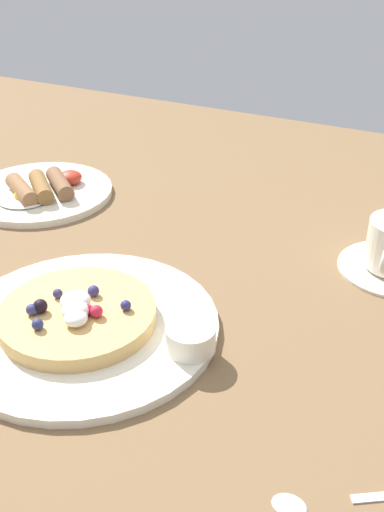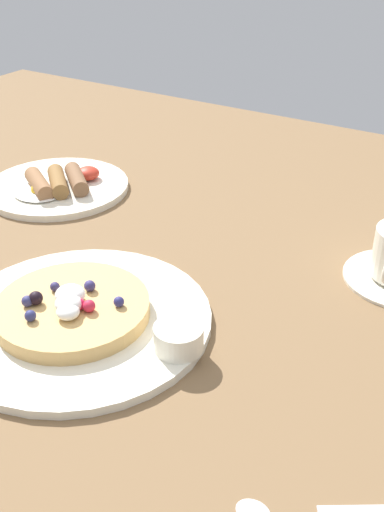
{
  "view_description": "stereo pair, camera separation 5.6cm",
  "coord_description": "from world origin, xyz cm",
  "px_view_note": "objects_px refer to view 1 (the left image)",
  "views": [
    {
      "loc": [
        32.37,
        -57.07,
        41.22
      ],
      "look_at": [
        4.28,
        -1.05,
        4.0
      ],
      "focal_mm": 43.07,
      "sensor_mm": 36.0,
      "label": 1
    },
    {
      "loc": [
        37.3,
        -54.31,
        41.22
      ],
      "look_at": [
        4.28,
        -1.05,
        4.0
      ],
      "focal_mm": 43.07,
      "sensor_mm": 36.0,
      "label": 2
    }
  ],
  "objects_px": {
    "syrup_ramekin": "(191,338)",
    "teaspoon": "(338,499)",
    "breakfast_plate": "(40,192)",
    "pancake_plate": "(85,325)"
  },
  "relations": [
    {
      "from": "syrup_ramekin",
      "to": "breakfast_plate",
      "type": "xyz_separation_m",
      "value": [
        -0.39,
        0.24,
        -0.02
      ]
    },
    {
      "from": "pancake_plate",
      "to": "syrup_ramekin",
      "type": "height_order",
      "value": "syrup_ramekin"
    },
    {
      "from": "pancake_plate",
      "to": "breakfast_plate",
      "type": "distance_m",
      "value": 0.37
    },
    {
      "from": "pancake_plate",
      "to": "breakfast_plate",
      "type": "height_order",
      "value": "same"
    },
    {
      "from": "pancake_plate",
      "to": "teaspoon",
      "type": "distance_m",
      "value": 0.32
    },
    {
      "from": "breakfast_plate",
      "to": "teaspoon",
      "type": "bearing_deg",
      "value": -31.31
    },
    {
      "from": "syrup_ramekin",
      "to": "teaspoon",
      "type": "xyz_separation_m",
      "value": [
        0.18,
        -0.1,
        -0.02
      ]
    },
    {
      "from": "teaspoon",
      "to": "syrup_ramekin",
      "type": "bearing_deg",
      "value": 150.1
    },
    {
      "from": "pancake_plate",
      "to": "breakfast_plate",
      "type": "relative_size",
      "value": 1.29
    },
    {
      "from": "pancake_plate",
      "to": "syrup_ramekin",
      "type": "relative_size",
      "value": 5.68
    }
  ]
}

